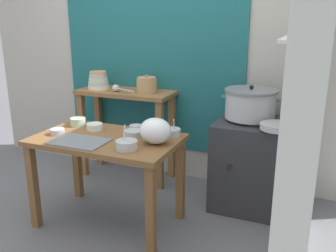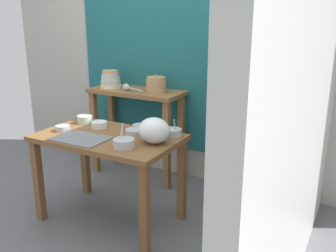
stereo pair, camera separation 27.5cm
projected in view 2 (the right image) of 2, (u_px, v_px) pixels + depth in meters
name	position (u px, v px, depth m)	size (l,w,h in m)	color
ground_plane	(117.00, 217.00, 3.08)	(9.00, 9.00, 0.00)	slate
wall_back	(186.00, 48.00, 3.59)	(4.40, 0.12, 2.60)	#B2ADA3
wall_right	(318.00, 68.00, 2.24)	(0.30, 3.20, 2.60)	silver
prep_table	(109.00, 149.00, 2.89)	(1.10, 0.66, 0.72)	brown
back_shelf_table	(137.00, 111.00, 3.74)	(0.96, 0.40, 0.90)	olive
stove_block	(256.00, 167.00, 3.13)	(0.60, 0.61, 0.78)	#2D2D33
steamer_pot	(257.00, 106.00, 3.01)	(0.49, 0.44, 0.28)	#B7BABF
clay_pot	(156.00, 85.00, 3.55)	(0.19, 0.19, 0.17)	tan
bowl_stack_enamel	(111.00, 80.00, 3.77)	(0.21, 0.21, 0.18)	beige
ladle	(127.00, 87.00, 3.62)	(0.29, 0.13, 0.07)	#B7BABF
serving_tray	(81.00, 139.00, 2.77)	(0.40, 0.28, 0.01)	slate
plastic_bag	(154.00, 130.00, 2.66)	(0.24, 0.21, 0.19)	white
wide_pan	(280.00, 130.00, 2.71)	(0.25, 0.25, 0.05)	#B7BABF
prep_bowl_0	(139.00, 127.00, 3.01)	(0.11, 0.11, 0.04)	#B7BABF
prep_bowl_1	(85.00, 119.00, 3.18)	(0.13, 0.13, 0.07)	#B7D1AD
prep_bowl_2	(124.00, 143.00, 2.58)	(0.15, 0.15, 0.17)	#B7BABF
prep_bowl_3	(135.00, 132.00, 2.86)	(0.14, 0.14, 0.05)	#B7BABF
prep_bowl_4	(99.00, 124.00, 3.05)	(0.13, 0.13, 0.05)	silver
prep_bowl_5	(153.00, 129.00, 2.88)	(0.11, 0.11, 0.07)	#B7BABF
prep_bowl_6	(173.00, 132.00, 2.84)	(0.13, 0.13, 0.14)	#B7BABF
prep_bowl_7	(63.00, 128.00, 2.97)	(0.11, 0.11, 0.04)	#B7BABF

